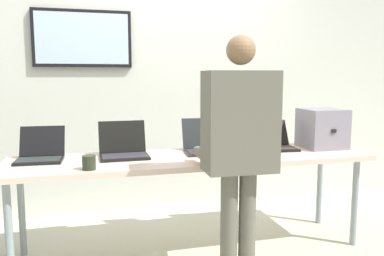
{
  "coord_description": "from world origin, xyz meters",
  "views": [
    {
      "loc": [
        -0.77,
        -2.88,
        1.38
      ],
      "look_at": [
        -0.0,
        0.02,
        0.98
      ],
      "focal_mm": 36.61,
      "sensor_mm": 36.0,
      "label": 1
    }
  ],
  "objects_px": {
    "workbench": "(193,163)",
    "laptop_station_0": "(41,153)",
    "laptop_station_2": "(204,145)",
    "equipment_box": "(322,128)",
    "laptop_station_3": "(274,142)",
    "person": "(239,140)",
    "laptop_station_1": "(124,149)",
    "coffee_mug": "(89,163)"
  },
  "relations": [
    {
      "from": "laptop_station_0",
      "to": "coffee_mug",
      "type": "relative_size",
      "value": 3.74
    },
    {
      "from": "laptop_station_0",
      "to": "laptop_station_2",
      "type": "bearing_deg",
      "value": -0.21
    },
    {
      "from": "laptop_station_1",
      "to": "coffee_mug",
      "type": "relative_size",
      "value": 3.82
    },
    {
      "from": "equipment_box",
      "to": "laptop_station_3",
      "type": "xyz_separation_m",
      "value": [
        -0.42,
        0.07,
        -0.11
      ]
    },
    {
      "from": "person",
      "to": "laptop_station_0",
      "type": "bearing_deg",
      "value": 148.54
    },
    {
      "from": "workbench",
      "to": "equipment_box",
      "type": "relative_size",
      "value": 8.17
    },
    {
      "from": "workbench",
      "to": "laptop_station_3",
      "type": "distance_m",
      "value": 0.77
    },
    {
      "from": "laptop_station_2",
      "to": "laptop_station_3",
      "type": "distance_m",
      "value": 0.62
    },
    {
      "from": "laptop_station_3",
      "to": "laptop_station_0",
      "type": "bearing_deg",
      "value": 179.65
    },
    {
      "from": "laptop_station_0",
      "to": "laptop_station_1",
      "type": "distance_m",
      "value": 0.6
    },
    {
      "from": "laptop_station_1",
      "to": "equipment_box",
      "type": "bearing_deg",
      "value": -1.89
    },
    {
      "from": "laptop_station_3",
      "to": "person",
      "type": "xyz_separation_m",
      "value": [
        -0.62,
        -0.76,
        0.17
      ]
    },
    {
      "from": "equipment_box",
      "to": "person",
      "type": "xyz_separation_m",
      "value": [
        -1.04,
        -0.69,
        0.05
      ]
    },
    {
      "from": "equipment_box",
      "to": "person",
      "type": "height_order",
      "value": "person"
    },
    {
      "from": "laptop_station_0",
      "to": "laptop_station_3",
      "type": "relative_size",
      "value": 0.92
    },
    {
      "from": "laptop_station_1",
      "to": "laptop_station_2",
      "type": "bearing_deg",
      "value": 1.65
    },
    {
      "from": "equipment_box",
      "to": "coffee_mug",
      "type": "bearing_deg",
      "value": -170.76
    },
    {
      "from": "laptop_station_0",
      "to": "laptop_station_2",
      "type": "height_order",
      "value": "laptop_station_2"
    },
    {
      "from": "laptop_station_0",
      "to": "laptop_station_3",
      "type": "height_order",
      "value": "laptop_station_0"
    },
    {
      "from": "coffee_mug",
      "to": "equipment_box",
      "type": "bearing_deg",
      "value": 9.24
    },
    {
      "from": "equipment_box",
      "to": "person",
      "type": "distance_m",
      "value": 1.25
    },
    {
      "from": "laptop_station_1",
      "to": "laptop_station_2",
      "type": "height_order",
      "value": "laptop_station_1"
    },
    {
      "from": "equipment_box",
      "to": "laptop_station_2",
      "type": "height_order",
      "value": "equipment_box"
    },
    {
      "from": "equipment_box",
      "to": "laptop_station_1",
      "type": "bearing_deg",
      "value": 178.11
    },
    {
      "from": "laptop_station_1",
      "to": "person",
      "type": "relative_size",
      "value": 0.23
    },
    {
      "from": "equipment_box",
      "to": "laptop_station_1",
      "type": "height_order",
      "value": "equipment_box"
    },
    {
      "from": "workbench",
      "to": "laptop_station_3",
      "type": "height_order",
      "value": "laptop_station_3"
    },
    {
      "from": "person",
      "to": "coffee_mug",
      "type": "xyz_separation_m",
      "value": [
        -0.91,
        0.37,
        -0.17
      ]
    },
    {
      "from": "laptop_station_0",
      "to": "person",
      "type": "distance_m",
      "value": 1.48
    },
    {
      "from": "workbench",
      "to": "laptop_station_1",
      "type": "height_order",
      "value": "laptop_station_1"
    },
    {
      "from": "workbench",
      "to": "laptop_station_0",
      "type": "xyz_separation_m",
      "value": [
        -1.12,
        0.15,
        0.11
      ]
    },
    {
      "from": "workbench",
      "to": "laptop_station_2",
      "type": "xyz_separation_m",
      "value": [
        0.13,
        0.14,
        0.11
      ]
    },
    {
      "from": "workbench",
      "to": "laptop_station_2",
      "type": "height_order",
      "value": "laptop_station_2"
    },
    {
      "from": "laptop_station_1",
      "to": "coffee_mug",
      "type": "xyz_separation_m",
      "value": [
        -0.26,
        -0.37,
        -0.01
      ]
    },
    {
      "from": "laptop_station_0",
      "to": "laptop_station_1",
      "type": "xyz_separation_m",
      "value": [
        0.6,
        -0.02,
        0.01
      ]
    },
    {
      "from": "laptop_station_2",
      "to": "coffee_mug",
      "type": "relative_size",
      "value": 4.08
    },
    {
      "from": "laptop_station_0",
      "to": "laptop_station_1",
      "type": "height_order",
      "value": "laptop_station_1"
    },
    {
      "from": "laptop_station_3",
      "to": "workbench",
      "type": "bearing_deg",
      "value": -169.76
    },
    {
      "from": "laptop_station_2",
      "to": "coffee_mug",
      "type": "distance_m",
      "value": 0.99
    },
    {
      "from": "laptop_station_2",
      "to": "coffee_mug",
      "type": "xyz_separation_m",
      "value": [
        -0.91,
        -0.39,
        -0.01
      ]
    },
    {
      "from": "equipment_box",
      "to": "coffee_mug",
      "type": "relative_size",
      "value": 3.57
    },
    {
      "from": "laptop_station_3",
      "to": "person",
      "type": "relative_size",
      "value": 0.24
    }
  ]
}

